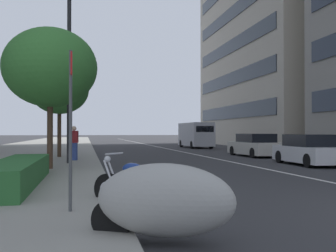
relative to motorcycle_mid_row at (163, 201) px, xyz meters
name	(u,v)px	position (x,y,z in m)	size (l,w,h in m)	color
sidewalk_right_plaza	(34,150)	(30.31, 5.24, -0.54)	(160.00, 9.73, 0.15)	gray
lane_centre_stripe	(160,147)	(35.31, -6.37, -0.61)	(110.00, 0.16, 0.01)	silver
motorcycle_mid_row	(163,201)	(0.00, 0.00, 0.00)	(1.60, 2.11, 1.12)	#9E9E99
motorcycle_second_in_row	(138,187)	(2.82, -0.01, -0.19)	(1.51, 1.79, 1.11)	black
car_far_down_avenue	(310,151)	(12.05, -9.29, 0.07)	(4.34, 1.98, 1.44)	silver
car_following_behind	(255,146)	(18.89, -9.50, 0.07)	(4.70, 2.05, 1.44)	beige
delivery_van_ahead	(196,134)	(33.33, -9.54, 0.70)	(6.18, 2.14, 2.44)	#B7B7BC
parking_sign_by_curb	(71,115)	(1.92, 1.31, 1.24)	(0.32, 0.06, 2.86)	#47494C
street_lamp_with_banners	(76,42)	(13.40, 1.47, 5.03)	(1.26, 2.45, 9.40)	#232326
clipped_hedge_bed	(17,173)	(5.90, 2.82, -0.13)	(6.37, 1.10, 0.65)	#28602D
street_tree_near_plaza_corner	(50,68)	(10.74, 2.38, 3.41)	(3.57, 3.57, 5.40)	#473323
street_tree_far_plaza	(59,90)	(18.42, 2.50, 3.35)	(3.29, 3.29, 5.22)	#473323
pedestrian_on_plaza	(74,143)	(15.35, 1.61, 0.40)	(0.33, 0.44, 1.70)	#33478C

